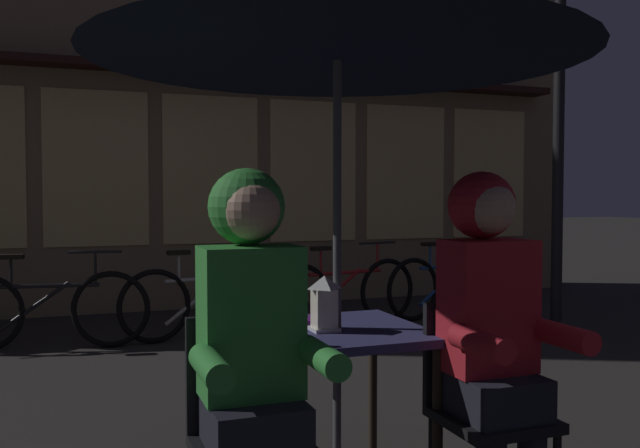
% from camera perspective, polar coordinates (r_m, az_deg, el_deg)
% --- Properties ---
extents(cafe_table, '(0.72, 0.72, 0.74)m').
position_cam_1_polar(cafe_table, '(2.92, 1.46, -10.75)').
color(cafe_table, navy).
rests_on(cafe_table, ground_plane).
extents(patio_umbrella, '(2.10, 2.10, 2.31)m').
position_cam_1_polar(patio_umbrella, '(2.94, 1.49, 17.30)').
color(patio_umbrella, '#4C4C51').
rests_on(patio_umbrella, ground_plane).
extents(lantern, '(0.11, 0.11, 0.23)m').
position_cam_1_polar(lantern, '(2.81, 0.36, -6.62)').
color(lantern, white).
rests_on(lantern, cafe_table).
extents(chair_left, '(0.40, 0.40, 0.87)m').
position_cam_1_polar(chair_left, '(2.48, -6.05, -16.76)').
color(chair_left, black).
rests_on(chair_left, ground_plane).
extents(chair_right, '(0.40, 0.40, 0.87)m').
position_cam_1_polar(chair_right, '(2.86, 13.59, -14.20)').
color(chair_right, black).
rests_on(chair_right, ground_plane).
extents(person_left_hooded, '(0.45, 0.56, 1.40)m').
position_cam_1_polar(person_left_hooded, '(2.33, -5.74, -8.89)').
color(person_left_hooded, black).
rests_on(person_left_hooded, ground_plane).
extents(person_right_hooded, '(0.45, 0.56, 1.40)m').
position_cam_1_polar(person_right_hooded, '(2.73, 14.34, -7.29)').
color(person_right_hooded, black).
rests_on(person_right_hooded, ground_plane).
extents(shopfront_building, '(10.00, 0.93, 6.20)m').
position_cam_1_polar(shopfront_building, '(8.37, -9.69, 14.69)').
color(shopfront_building, '#937A56').
rests_on(shopfront_building, ground_plane).
extents(street_lamp, '(0.32, 0.32, 3.88)m').
position_cam_1_polar(street_lamp, '(6.63, 19.66, 14.57)').
color(street_lamp, black).
rests_on(street_lamp, ground_plane).
extents(bicycle_second, '(1.67, 0.33, 0.84)m').
position_cam_1_polar(bicycle_second, '(6.15, -22.09, -6.70)').
color(bicycle_second, black).
rests_on(bicycle_second, ground_plane).
extents(bicycle_third, '(1.67, 0.31, 0.84)m').
position_cam_1_polar(bicycle_third, '(6.28, -9.37, -6.37)').
color(bicycle_third, black).
rests_on(bicycle_third, ground_plane).
extents(bicycle_fourth, '(1.66, 0.37, 0.84)m').
position_cam_1_polar(bicycle_fourth, '(6.68, 2.15, -5.82)').
color(bicycle_fourth, black).
rests_on(bicycle_fourth, ground_plane).
extents(bicycle_fifth, '(1.66, 0.33, 0.84)m').
position_cam_1_polar(bicycle_fifth, '(7.39, 11.00, -5.06)').
color(bicycle_fifth, black).
rests_on(bicycle_fifth, ground_plane).
extents(book, '(0.24, 0.20, 0.02)m').
position_cam_1_polar(book, '(2.99, -2.49, -8.21)').
color(book, '#661E7A').
rests_on(book, cafe_table).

